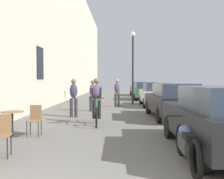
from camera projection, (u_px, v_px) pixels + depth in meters
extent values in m
cube|color=#B7AD99|center=(49.00, 14.00, 16.51)|extent=(0.50, 68.00, 11.71)
cube|color=black|center=(40.00, 63.00, 13.83)|extent=(0.04, 1.10, 1.70)
cylinder|color=black|center=(7.00, 148.00, 5.33)|extent=(0.02, 0.02, 0.45)
cylinder|color=black|center=(11.00, 145.00, 5.65)|extent=(0.02, 0.02, 0.45)
cube|color=brown|center=(1.00, 136.00, 5.46)|extent=(0.44, 0.44, 0.02)
cube|color=brown|center=(3.00, 124.00, 5.63)|extent=(0.34, 0.08, 0.42)
cylinder|color=black|center=(13.00, 136.00, 7.58)|extent=(0.40, 0.40, 0.02)
cylinder|color=black|center=(13.00, 124.00, 7.57)|extent=(0.05, 0.05, 0.67)
cylinder|color=brown|center=(12.00, 112.00, 7.56)|extent=(0.64, 0.64, 0.02)
cylinder|color=black|center=(38.00, 129.00, 7.40)|extent=(0.02, 0.02, 0.45)
cylinder|color=black|center=(27.00, 129.00, 7.39)|extent=(0.02, 0.02, 0.45)
cylinder|color=black|center=(41.00, 127.00, 7.72)|extent=(0.02, 0.02, 0.45)
cylinder|color=black|center=(30.00, 127.00, 7.72)|extent=(0.02, 0.02, 0.45)
cube|color=brown|center=(34.00, 120.00, 7.55)|extent=(0.39, 0.39, 0.02)
cube|color=brown|center=(36.00, 112.00, 7.72)|extent=(0.34, 0.03, 0.42)
torus|color=black|center=(96.00, 118.00, 8.95)|extent=(0.10, 0.71, 0.71)
torus|color=black|center=(97.00, 114.00, 10.00)|extent=(0.10, 0.71, 0.71)
cylinder|color=#2D6B38|center=(97.00, 107.00, 9.90)|extent=(0.05, 0.22, 0.58)
cylinder|color=#2D6B38|center=(96.00, 99.00, 9.39)|extent=(0.09, 0.82, 0.14)
cylinder|color=#2D6B38|center=(96.00, 108.00, 8.96)|extent=(0.04, 0.09, 0.67)
cylinder|color=#2D6B38|center=(97.00, 115.00, 9.50)|extent=(0.11, 1.00, 0.12)
cylinder|color=black|center=(96.00, 98.00, 8.98)|extent=(0.52, 0.07, 0.03)
ellipsoid|color=black|center=(97.00, 99.00, 9.80)|extent=(0.12, 0.24, 0.06)
ellipsoid|color=#4C3D5B|center=(97.00, 91.00, 9.71)|extent=(0.36, 0.37, 0.59)
sphere|color=brown|center=(97.00, 81.00, 9.66)|extent=(0.22, 0.22, 0.22)
cylinder|color=#26262D|center=(99.00, 109.00, 9.66)|extent=(0.16, 0.40, 0.75)
cylinder|color=#26262D|center=(94.00, 109.00, 9.65)|extent=(0.16, 0.40, 0.75)
cylinder|color=#4C3D5B|center=(100.00, 92.00, 9.33)|extent=(0.16, 0.75, 0.48)
cylinder|color=#4C3D5B|center=(92.00, 92.00, 9.31)|extent=(0.13, 0.75, 0.48)
cylinder|color=#26262D|center=(71.00, 108.00, 11.52)|extent=(0.14, 0.14, 0.83)
cylinder|color=#26262D|center=(76.00, 108.00, 11.54)|extent=(0.14, 0.14, 0.83)
ellipsoid|color=#2D3342|center=(74.00, 91.00, 11.50)|extent=(0.36, 0.27, 0.65)
sphere|color=brown|center=(74.00, 81.00, 11.49)|extent=(0.22, 0.22, 0.22)
cylinder|color=#26262D|center=(95.00, 104.00, 13.63)|extent=(0.14, 0.14, 0.80)
cylinder|color=#26262D|center=(91.00, 104.00, 13.63)|extent=(0.14, 0.14, 0.80)
ellipsoid|color=#4C3D5B|center=(93.00, 90.00, 13.61)|extent=(0.35, 0.25, 0.63)
sphere|color=brown|center=(93.00, 82.00, 13.59)|extent=(0.22, 0.22, 0.22)
cylinder|color=#26262D|center=(116.00, 100.00, 15.83)|extent=(0.14, 0.14, 0.84)
cylinder|color=#26262D|center=(119.00, 100.00, 15.82)|extent=(0.14, 0.14, 0.84)
ellipsoid|color=#4C3D5B|center=(117.00, 88.00, 15.80)|extent=(0.34, 0.25, 0.66)
sphere|color=#A57A5B|center=(117.00, 81.00, 15.78)|extent=(0.22, 0.22, 0.22)
cylinder|color=black|center=(133.00, 70.00, 17.62)|extent=(0.12, 0.12, 4.60)
sphere|color=silver|center=(133.00, 34.00, 17.54)|extent=(0.32, 0.32, 0.32)
cube|color=black|center=(217.00, 123.00, 5.91)|extent=(1.78, 4.21, 0.68)
cylinder|color=black|center=(169.00, 127.00, 7.31)|extent=(0.20, 0.61, 0.60)
cylinder|color=black|center=(201.00, 156.00, 4.55)|extent=(0.20, 0.61, 0.60)
cube|color=black|center=(172.00, 103.00, 11.23)|extent=(1.89, 4.25, 0.68)
cube|color=#283342|center=(175.00, 90.00, 10.71)|extent=(1.54, 2.32, 0.51)
cylinder|color=black|center=(148.00, 108.00, 12.62)|extent=(0.22, 0.61, 0.60)
cylinder|color=black|center=(181.00, 108.00, 12.64)|extent=(0.22, 0.61, 0.60)
cylinder|color=black|center=(159.00, 115.00, 9.86)|extent=(0.22, 0.61, 0.60)
cylinder|color=black|center=(201.00, 115.00, 9.87)|extent=(0.22, 0.61, 0.60)
cube|color=beige|center=(155.00, 96.00, 16.57)|extent=(1.73, 4.15, 0.68)
cube|color=#283342|center=(156.00, 87.00, 16.05)|extent=(1.45, 2.24, 0.50)
cylinder|color=black|center=(141.00, 100.00, 17.97)|extent=(0.19, 0.60, 0.60)
cylinder|color=black|center=(164.00, 100.00, 17.93)|extent=(0.19, 0.60, 0.60)
cylinder|color=black|center=(145.00, 103.00, 15.24)|extent=(0.19, 0.60, 0.60)
cylinder|color=black|center=(172.00, 103.00, 15.19)|extent=(0.19, 0.60, 0.60)
cube|color=#23512D|center=(143.00, 92.00, 22.20)|extent=(1.84, 4.23, 0.68)
cube|color=#283342|center=(144.00, 85.00, 21.68)|extent=(1.51, 2.30, 0.51)
cylinder|color=black|center=(133.00, 95.00, 23.60)|extent=(0.21, 0.61, 0.60)
cylinder|color=black|center=(150.00, 95.00, 23.60)|extent=(0.21, 0.61, 0.60)
cylinder|color=black|center=(136.00, 97.00, 20.84)|extent=(0.21, 0.61, 0.60)
cylinder|color=black|center=(155.00, 97.00, 20.83)|extent=(0.21, 0.61, 0.60)
cube|color=#23512D|center=(139.00, 90.00, 28.16)|extent=(1.84, 4.18, 0.67)
cube|color=#283342|center=(140.00, 84.00, 27.65)|extent=(1.51, 2.28, 0.50)
cylinder|color=black|center=(131.00, 92.00, 29.53)|extent=(0.21, 0.60, 0.60)
cylinder|color=black|center=(145.00, 92.00, 29.54)|extent=(0.21, 0.60, 0.60)
cylinder|color=black|center=(133.00, 93.00, 26.81)|extent=(0.21, 0.60, 0.60)
cylinder|color=black|center=(148.00, 93.00, 26.82)|extent=(0.21, 0.60, 0.60)
torus|color=black|center=(180.00, 140.00, 5.74)|extent=(0.13, 0.69, 0.69)
torus|color=black|center=(196.00, 160.00, 4.30)|extent=(0.14, 0.70, 0.70)
cube|color=#333338|center=(187.00, 144.00, 5.02)|extent=(0.28, 0.77, 0.28)
ellipsoid|color=#384C84|center=(186.00, 131.00, 5.11)|extent=(0.31, 0.53, 0.24)
cube|color=black|center=(190.00, 136.00, 4.73)|extent=(0.26, 0.45, 0.10)
cylinder|color=black|center=(181.00, 116.00, 5.63)|extent=(0.62, 0.06, 0.03)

